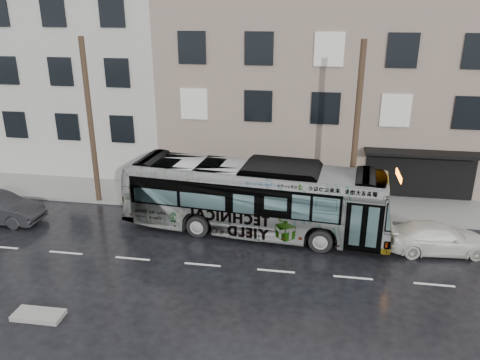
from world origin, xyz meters
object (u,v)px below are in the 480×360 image
object	(u,v)px
utility_pole_front	(356,134)
utility_pole_rear	(91,123)
white_sedan	(437,238)
bus	(254,197)
sign_post	(372,197)

from	to	relation	value
utility_pole_front	utility_pole_rear	xyz separation A→B (m)	(-14.00, 0.00, 0.00)
utility_pole_front	white_sedan	bearing A→B (deg)	-37.15
utility_pole_rear	bus	bearing A→B (deg)	-13.11
bus	white_sedan	distance (m)	8.61
utility_pole_rear	bus	world-z (taller)	utility_pole_rear
utility_pole_front	white_sedan	size ratio (longest dim) A/B	1.93
utility_pole_rear	bus	distance (m)	9.93
sign_post	bus	xyz separation A→B (m)	(-5.84, -2.16, 0.45)
utility_pole_front	bus	world-z (taller)	utility_pole_front
sign_post	bus	bearing A→B (deg)	-159.71
utility_pole_front	utility_pole_rear	size ratio (longest dim) A/B	1.00
utility_pole_rear	white_sedan	bearing A→B (deg)	-9.13
utility_pole_rear	sign_post	world-z (taller)	utility_pole_rear
white_sedan	utility_pole_rear	bearing A→B (deg)	74.36
bus	sign_post	bearing A→B (deg)	-64.12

